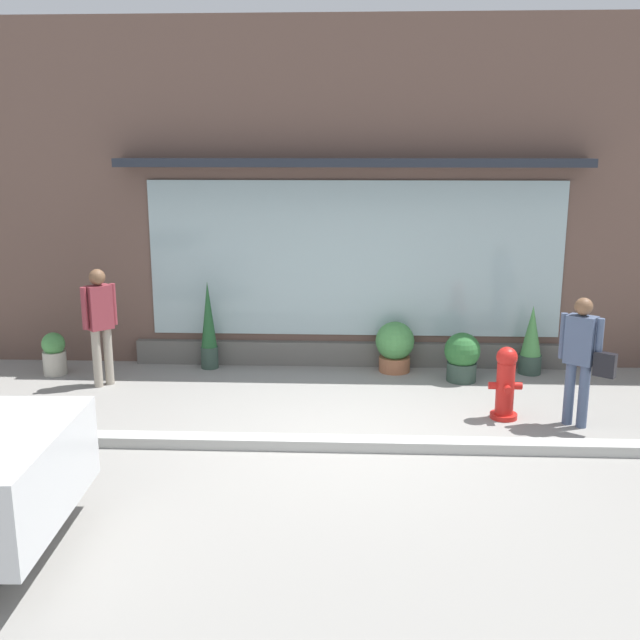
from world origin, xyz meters
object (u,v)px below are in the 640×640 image
at_px(potted_plant_trailing_edge, 54,353).
at_px(potted_plant_by_entrance, 531,341).
at_px(pedestrian_with_handbag, 582,353).
at_px(pedestrian_passerby, 100,318).
at_px(potted_plant_window_left, 209,327).
at_px(fire_hydrant, 505,382).
at_px(potted_plant_doorstep, 462,356).
at_px(potted_plant_near_hydrant, 395,346).

xyz_separation_m(potted_plant_trailing_edge, potted_plant_by_entrance, (6.88, 0.36, 0.17)).
distance_m(pedestrian_with_handbag, potted_plant_by_entrance, 2.11).
relative_size(pedestrian_passerby, potted_plant_window_left, 1.24).
distance_m(pedestrian_with_handbag, potted_plant_window_left, 5.23).
distance_m(fire_hydrant, potted_plant_doorstep, 1.49).
distance_m(potted_plant_near_hydrant, potted_plant_by_entrance, 1.96).
distance_m(potted_plant_window_left, potted_plant_near_hydrant, 2.75).
bearing_deg(potted_plant_near_hydrant, pedestrian_passerby, -168.17).
relative_size(potted_plant_window_left, potted_plant_near_hydrant, 1.77).
xyz_separation_m(potted_plant_doorstep, potted_plant_window_left, (-3.66, 0.45, 0.27)).
height_order(pedestrian_passerby, potted_plant_trailing_edge, pedestrian_passerby).
distance_m(pedestrian_with_handbag, potted_plant_near_hydrant, 2.96).
height_order(pedestrian_with_handbag, potted_plant_by_entrance, pedestrian_with_handbag).
distance_m(pedestrian_with_handbag, potted_plant_trailing_edge, 7.18).
relative_size(pedestrian_with_handbag, potted_plant_trailing_edge, 2.48).
height_order(pedestrian_passerby, potted_plant_by_entrance, pedestrian_passerby).
bearing_deg(pedestrian_passerby, potted_plant_near_hydrant, 147.06).
distance_m(potted_plant_doorstep, potted_plant_by_entrance, 1.12).
height_order(potted_plant_doorstep, potted_plant_by_entrance, potted_plant_by_entrance).
relative_size(potted_plant_trailing_edge, potted_plant_by_entrance, 0.62).
distance_m(fire_hydrant, pedestrian_passerby, 5.39).
distance_m(pedestrian_with_handbag, potted_plant_doorstep, 2.08).
relative_size(potted_plant_doorstep, potted_plant_window_left, 0.53).
height_order(fire_hydrant, potted_plant_doorstep, fire_hydrant).
distance_m(potted_plant_doorstep, potted_plant_trailing_edge, 5.84).
bearing_deg(potted_plant_by_entrance, pedestrian_with_handbag, -88.08).
distance_m(pedestrian_with_handbag, pedestrian_passerby, 6.20).
bearing_deg(potted_plant_near_hydrant, potted_plant_trailing_edge, -175.56).
distance_m(potted_plant_window_left, potted_plant_by_entrance, 4.71).
xyz_separation_m(potted_plant_trailing_edge, potted_plant_near_hydrant, (4.92, 0.38, 0.08)).
distance_m(fire_hydrant, potted_plant_trailing_edge, 6.33).
bearing_deg(potted_plant_trailing_edge, fire_hydrant, -13.64).
height_order(pedestrian_with_handbag, potted_plant_trailing_edge, pedestrian_with_handbag).
relative_size(pedestrian_passerby, potted_plant_near_hydrant, 2.19).
bearing_deg(potted_plant_doorstep, potted_plant_by_entrance, 20.77).
height_order(potted_plant_doorstep, potted_plant_window_left, potted_plant_window_left).
relative_size(potted_plant_near_hydrant, potted_plant_by_entrance, 0.74).
bearing_deg(potted_plant_near_hydrant, potted_plant_doorstep, -24.30).
bearing_deg(potted_plant_trailing_edge, potted_plant_doorstep, -0.32).
bearing_deg(potted_plant_near_hydrant, pedestrian_with_handbag, -45.86).
bearing_deg(fire_hydrant, pedestrian_passerby, 168.97).
height_order(potted_plant_window_left, potted_plant_by_entrance, potted_plant_window_left).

